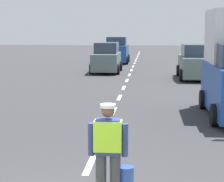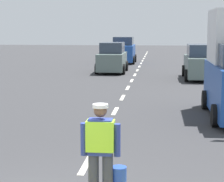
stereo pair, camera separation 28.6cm
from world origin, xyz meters
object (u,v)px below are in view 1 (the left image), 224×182
(car_oncoming_second, at_px, (107,59))
(car_oncoming_third, at_px, (117,51))
(road_worker, at_px, (110,148))
(car_parked_far, at_px, (195,63))

(car_oncoming_second, xyz_separation_m, car_oncoming_third, (0.08, 7.80, 0.11))
(car_oncoming_second, relative_size, car_oncoming_third, 1.01)
(car_oncoming_third, bearing_deg, road_worker, -85.85)
(road_worker, relative_size, car_oncoming_third, 0.42)
(road_worker, height_order, car_parked_far, car_parked_far)
(road_worker, distance_m, car_parked_far, 18.41)
(car_parked_far, relative_size, car_oncoming_third, 1.10)
(road_worker, bearing_deg, car_oncoming_third, 94.15)
(car_oncoming_second, bearing_deg, road_worker, -84.12)
(road_worker, xyz_separation_m, car_oncoming_third, (-2.12, 29.15, 0.10))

